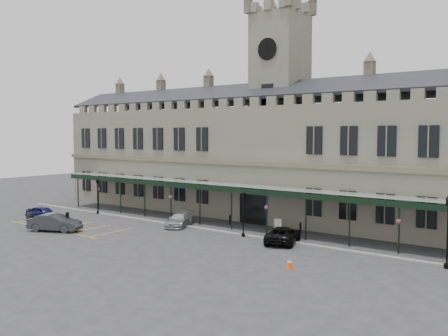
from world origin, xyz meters
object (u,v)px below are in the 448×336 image
Objects in this scene: sign_board at (278,225)px; car_taxi at (179,220)px; station_building at (279,159)px; person_a at (29,218)px; lamp_post_right at (448,225)px; person_b at (67,221)px; traffic_cone at (289,264)px; lamp_post_left at (97,192)px; car_van at (283,235)px; lamp_post_mid at (243,209)px; clock_tower at (280,98)px; car_left_b at (55,223)px; car_left_a at (43,213)px.

car_taxi is (-9.14, -3.71, 0.07)m from sign_board.
station_building is 31.69× the size of person_a.
lamp_post_right reaches higher than person_b.
lamp_post_left is at bearing 166.50° from traffic_cone.
traffic_cone is at bearing -17.76° from person_a.
traffic_cone is at bearing -44.68° from car_taxi.
person_a reaches higher than car_taxi.
traffic_cone is 0.39× the size of person_a.
person_b is at bearing -166.78° from lamp_post_right.
person_a is 1.09× the size of person_b.
traffic_cone is 0.15× the size of car_van.
lamp_post_mid is at bearing -122.35° from sign_board.
lamp_post_right reaches higher than person_a.
car_van is (7.00, -10.91, -12.41)m from clock_tower.
car_left_b reaches higher than sign_board.
station_building reaches higher than lamp_post_right.
lamp_post_right is 2.69× the size of person_a.
station_building is at bearing 123.20° from traffic_cone.
person_a is (-36.47, -9.03, -2.07)m from lamp_post_right.
clock_tower is at bearing -147.16° from person_b.
person_a reaches higher than sign_board.
car_left_b is 21.59m from car_van.
car_left_a is 2.16× the size of person_a.
lamp_post_right is at bearing -27.88° from sign_board.
car_taxi is at bearing -66.33° from car_left_b.
clock_tower is 13.10× the size of person_a.
car_taxi reaches higher than traffic_cone.
lamp_post_left is 5.71× the size of traffic_cone.
person_b is at bearing -115.58° from car_left_a.
car_left_a is at bearing -171.85° from sign_board.
sign_board is (-15.90, 3.99, -2.43)m from lamp_post_right.
clock_tower reaches higher than lamp_post_left.
lamp_post_mid is 23.16m from car_left_a.
car_taxi is 12.00m from car_van.
car_van is (2.86, -3.86, 0.11)m from sign_board.
car_left_a is at bearing -172.02° from lamp_post_right.
station_building is 14.67× the size of car_left_a.
car_van is at bearing 123.70° from traffic_cone.
lamp_post_right is 37.63m from person_a.
lamp_post_left is 30.25m from traffic_cone.
person_a reaches higher than car_left_b.
car_van is 2.88× the size of person_b.
car_taxi is 0.90× the size of car_van.
lamp_post_mid is at bearing -0.69° from lamp_post_left.
lamp_post_left is 0.82× the size of lamp_post_right.
clock_tower is at bearing 106.63° from sign_board.
car_left_b is at bearing -165.14° from lamp_post_right.
traffic_cone is at bearing -110.84° from car_left_b.
lamp_post_mid is 17.19m from lamp_post_right.
lamp_post_left is 3.46× the size of sign_board.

